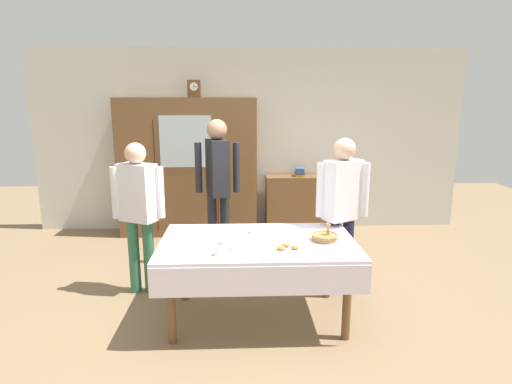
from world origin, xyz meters
The scene contains 18 objects.
ground_plane centered at (0.00, 0.00, 0.00)m, with size 12.00×12.00×0.00m, color #846B4C.
back_wall centered at (0.00, 2.65, 1.35)m, with size 6.40×0.10×2.70m, color silver.
dining_table centered at (0.00, -0.24, 0.64)m, with size 1.71×1.05×0.74m.
wall_cabinet centered at (-0.90, 2.35, 0.99)m, with size 1.98×0.46×1.98m.
mantel_clock centered at (-0.78, 2.35, 2.10)m, with size 0.18×0.11×0.24m.
bookshelf_low centered at (0.74, 2.41, 0.42)m, with size 1.00×0.35×0.84m.
book_stack centered at (0.74, 2.41, 0.91)m, with size 0.15×0.21×0.12m.
tea_cup_far_right centered at (-0.28, -0.29, 0.76)m, with size 0.13×0.13×0.06m.
tea_cup_near_left centered at (-0.03, 0.00, 0.76)m, with size 0.13×0.13×0.06m.
tea_cup_far_left centered at (-0.20, -0.45, 0.76)m, with size 0.13×0.13×0.06m.
tea_cup_center centered at (-0.33, -0.56, 0.76)m, with size 0.13×0.13×0.06m.
bread_basket centered at (0.59, -0.22, 0.77)m, with size 0.24×0.24×0.16m.
pastry_plate centered at (0.23, -0.46, 0.75)m, with size 0.28×0.28×0.05m.
spoon_front_edge centered at (-0.58, -0.02, 0.74)m, with size 0.12×0.02×0.01m.
spoon_far_right centered at (0.72, -0.56, 0.74)m, with size 0.12×0.02×0.01m.
person_behind_table_left centered at (-1.16, 0.38, 0.93)m, with size 0.52×0.34×1.54m.
person_near_right_end centered at (0.85, 0.27, 0.96)m, with size 0.52×0.35×1.59m.
person_beside_shelf centered at (-0.41, 1.11, 1.07)m, with size 0.52×0.40×1.74m.
Camera 1 is at (-0.15, -3.69, 1.93)m, focal length 29.33 mm.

